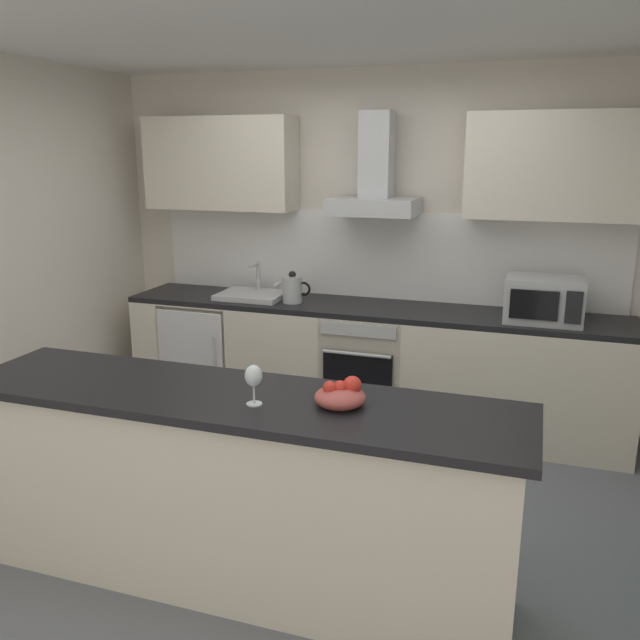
{
  "coord_description": "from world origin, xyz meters",
  "views": [
    {
      "loc": [
        1.15,
        -3.11,
        2.02
      ],
      "look_at": [
        -0.02,
        0.42,
        1.05
      ],
      "focal_mm": 36.88,
      "sensor_mm": 36.0,
      "label": 1
    }
  ],
  "objects_px": {
    "refrigerator": "(208,352)",
    "microwave": "(544,299)",
    "fruit_bowl": "(341,395)",
    "kettle": "(293,289)",
    "wine_glass": "(254,377)",
    "oven": "(367,364)",
    "range_hood": "(375,182)",
    "sink": "(252,294)"
  },
  "relations": [
    {
      "from": "sink",
      "to": "fruit_bowl",
      "type": "xyz_separation_m",
      "value": [
        1.33,
        -2.03,
        0.08
      ]
    },
    {
      "from": "kettle",
      "to": "oven",
      "type": "bearing_deg",
      "value": 3.33
    },
    {
      "from": "oven",
      "to": "refrigerator",
      "type": "distance_m",
      "value": 1.33
    },
    {
      "from": "oven",
      "to": "kettle",
      "type": "xyz_separation_m",
      "value": [
        -0.58,
        -0.03,
        0.55
      ]
    },
    {
      "from": "microwave",
      "to": "range_hood",
      "type": "distance_m",
      "value": 1.42
    },
    {
      "from": "microwave",
      "to": "range_hood",
      "type": "relative_size",
      "value": 0.69
    },
    {
      "from": "oven",
      "to": "kettle",
      "type": "height_order",
      "value": "kettle"
    },
    {
      "from": "kettle",
      "to": "range_hood",
      "type": "xyz_separation_m",
      "value": [
        0.58,
        0.16,
        0.78
      ]
    },
    {
      "from": "microwave",
      "to": "fruit_bowl",
      "type": "height_order",
      "value": "microwave"
    },
    {
      "from": "oven",
      "to": "wine_glass",
      "type": "relative_size",
      "value": 4.5
    },
    {
      "from": "wine_glass",
      "to": "fruit_bowl",
      "type": "relative_size",
      "value": 0.81
    },
    {
      "from": "microwave",
      "to": "range_hood",
      "type": "xyz_separation_m",
      "value": [
        -1.21,
        0.16,
        0.74
      ]
    },
    {
      "from": "range_hood",
      "to": "wine_glass",
      "type": "distance_m",
      "value": 2.37
    },
    {
      "from": "oven",
      "to": "sink",
      "type": "height_order",
      "value": "sink"
    },
    {
      "from": "kettle",
      "to": "fruit_bowl",
      "type": "distance_m",
      "value": 2.22
    },
    {
      "from": "oven",
      "to": "fruit_bowl",
      "type": "bearing_deg",
      "value": -78.91
    },
    {
      "from": "refrigerator",
      "to": "kettle",
      "type": "height_order",
      "value": "kettle"
    },
    {
      "from": "oven",
      "to": "kettle",
      "type": "distance_m",
      "value": 0.8
    },
    {
      "from": "sink",
      "to": "kettle",
      "type": "xyz_separation_m",
      "value": [
        0.35,
        -0.04,
        0.08
      ]
    },
    {
      "from": "microwave",
      "to": "wine_glass",
      "type": "bearing_deg",
      "value": -118.86
    },
    {
      "from": "sink",
      "to": "fruit_bowl",
      "type": "distance_m",
      "value": 2.43
    },
    {
      "from": "oven",
      "to": "fruit_bowl",
      "type": "xyz_separation_m",
      "value": [
        0.4,
        -2.02,
        0.54
      ]
    },
    {
      "from": "kettle",
      "to": "wine_glass",
      "type": "bearing_deg",
      "value": -73.48
    },
    {
      "from": "microwave",
      "to": "sink",
      "type": "distance_m",
      "value": 2.14
    },
    {
      "from": "range_hood",
      "to": "wine_glass",
      "type": "bearing_deg",
      "value": -88.88
    },
    {
      "from": "microwave",
      "to": "fruit_bowl",
      "type": "bearing_deg",
      "value": -112.08
    },
    {
      "from": "oven",
      "to": "fruit_bowl",
      "type": "relative_size",
      "value": 3.64
    },
    {
      "from": "refrigerator",
      "to": "wine_glass",
      "type": "height_order",
      "value": "wine_glass"
    },
    {
      "from": "refrigerator",
      "to": "range_hood",
      "type": "relative_size",
      "value": 1.18
    },
    {
      "from": "kettle",
      "to": "range_hood",
      "type": "relative_size",
      "value": 0.4
    },
    {
      "from": "refrigerator",
      "to": "microwave",
      "type": "height_order",
      "value": "microwave"
    },
    {
      "from": "refrigerator",
      "to": "microwave",
      "type": "distance_m",
      "value": 2.62
    },
    {
      "from": "sink",
      "to": "wine_glass",
      "type": "relative_size",
      "value": 2.81
    },
    {
      "from": "refrigerator",
      "to": "range_hood",
      "type": "xyz_separation_m",
      "value": [
        1.33,
        0.13,
        1.36
      ]
    },
    {
      "from": "oven",
      "to": "range_hood",
      "type": "bearing_deg",
      "value": 90.0
    },
    {
      "from": "microwave",
      "to": "fruit_bowl",
      "type": "distance_m",
      "value": 2.15
    },
    {
      "from": "oven",
      "to": "range_hood",
      "type": "height_order",
      "value": "range_hood"
    },
    {
      "from": "refrigerator",
      "to": "fruit_bowl",
      "type": "distance_m",
      "value": 2.72
    },
    {
      "from": "kettle",
      "to": "range_hood",
      "type": "height_order",
      "value": "range_hood"
    },
    {
      "from": "sink",
      "to": "wine_glass",
      "type": "height_order",
      "value": "sink"
    },
    {
      "from": "sink",
      "to": "oven",
      "type": "bearing_deg",
      "value": -0.68
    },
    {
      "from": "wine_glass",
      "to": "kettle",
      "type": "bearing_deg",
      "value": 106.52
    }
  ]
}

